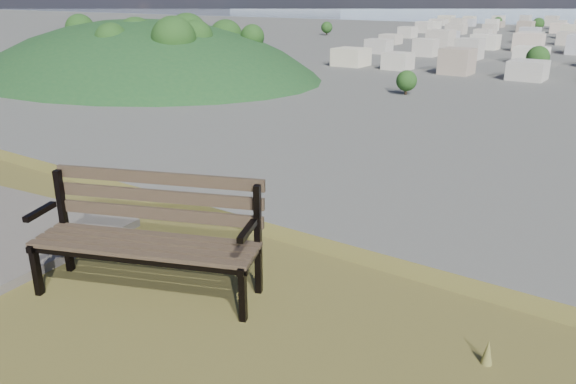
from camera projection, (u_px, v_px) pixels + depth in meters
The scene contains 2 objects.
park_bench at pixel (150, 229), 4.51m from camera, with size 1.89×1.21×0.95m.
green_wooded_hill at pixel (145, 76), 194.59m from camera, with size 148.75×119.00×74.38m.
Camera 1 is at (3.09, -0.12, 27.33)m, focal length 35.00 mm.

